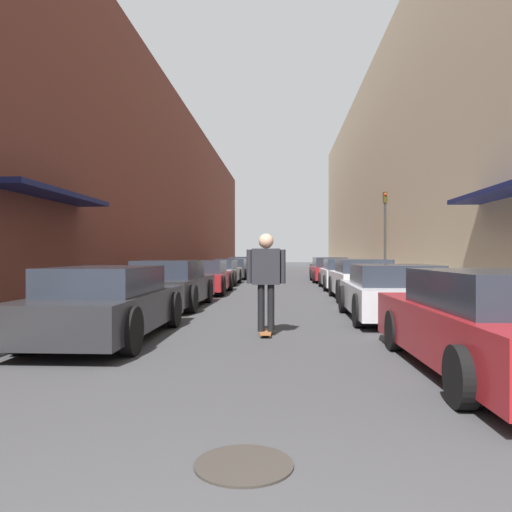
{
  "coord_description": "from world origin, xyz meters",
  "views": [
    {
      "loc": [
        0.24,
        -1.29,
        1.49
      ],
      "look_at": [
        -0.53,
        12.69,
        1.43
      ],
      "focal_mm": 35.0,
      "sensor_mm": 36.0,
      "label": 1
    }
  ],
  "objects_px": {
    "parked_car_left_4": "(232,269)",
    "parked_car_right_4": "(329,270)",
    "parked_car_right_5": "(326,268)",
    "parked_car_right_3": "(344,274)",
    "parked_car_left_3": "(219,272)",
    "parked_car_right_1": "(393,293)",
    "parked_car_left_0": "(108,303)",
    "parked_car_right_2": "(362,280)",
    "parked_car_left_2": "(201,277)",
    "manhole_cover": "(244,465)",
    "parked_car_left_1": "(171,284)",
    "parked_car_left_5": "(242,266)",
    "parked_car_right_0": "(497,324)",
    "skateboarder": "(266,272)",
    "traffic_light": "(385,229)"
  },
  "relations": [
    {
      "from": "parked_car_left_4",
      "to": "parked_car_right_5",
      "type": "height_order",
      "value": "parked_car_right_5"
    },
    {
      "from": "parked_car_left_4",
      "to": "parked_car_right_3",
      "type": "relative_size",
      "value": 0.97
    },
    {
      "from": "parked_car_right_2",
      "to": "parked_car_left_5",
      "type": "bearing_deg",
      "value": 106.11
    },
    {
      "from": "parked_car_left_2",
      "to": "manhole_cover",
      "type": "height_order",
      "value": "parked_car_left_2"
    },
    {
      "from": "parked_car_left_0",
      "to": "parked_car_right_3",
      "type": "bearing_deg",
      "value": 66.31
    },
    {
      "from": "parked_car_left_2",
      "to": "parked_car_right_3",
      "type": "xyz_separation_m",
      "value": [
        5.64,
        2.61,
        0.01
      ]
    },
    {
      "from": "parked_car_left_4",
      "to": "parked_car_left_3",
      "type": "bearing_deg",
      "value": -90.12
    },
    {
      "from": "manhole_cover",
      "to": "parked_car_right_4",
      "type": "bearing_deg",
      "value": 83.3
    },
    {
      "from": "parked_car_left_4",
      "to": "parked_car_left_2",
      "type": "bearing_deg",
      "value": -90.06
    },
    {
      "from": "parked_car_right_4",
      "to": "parked_car_right_5",
      "type": "xyz_separation_m",
      "value": [
        0.2,
        4.71,
        -0.0
      ]
    },
    {
      "from": "parked_car_right_0",
      "to": "skateboarder",
      "type": "distance_m",
      "value": 4.1
    },
    {
      "from": "parked_car_right_0",
      "to": "parked_car_right_5",
      "type": "relative_size",
      "value": 1.15
    },
    {
      "from": "parked_car_left_3",
      "to": "parked_car_left_5",
      "type": "xyz_separation_m",
      "value": [
        0.11,
        11.54,
        0.03
      ]
    },
    {
      "from": "parked_car_right_3",
      "to": "parked_car_left_0",
      "type": "bearing_deg",
      "value": -113.69
    },
    {
      "from": "parked_car_left_2",
      "to": "skateboarder",
      "type": "height_order",
      "value": "skateboarder"
    },
    {
      "from": "parked_car_right_3",
      "to": "parked_car_right_5",
      "type": "height_order",
      "value": "parked_car_right_5"
    },
    {
      "from": "parked_car_right_1",
      "to": "parked_car_right_2",
      "type": "distance_m",
      "value": 4.99
    },
    {
      "from": "parked_car_left_4",
      "to": "parked_car_left_1",
      "type": "bearing_deg",
      "value": -90.16
    },
    {
      "from": "parked_car_left_0",
      "to": "parked_car_right_2",
      "type": "relative_size",
      "value": 1.14
    },
    {
      "from": "parked_car_left_0",
      "to": "skateboarder",
      "type": "distance_m",
      "value": 2.84
    },
    {
      "from": "parked_car_left_0",
      "to": "parked_car_left_2",
      "type": "relative_size",
      "value": 1.05
    },
    {
      "from": "parked_car_right_3",
      "to": "manhole_cover",
      "type": "relative_size",
      "value": 6.34
    },
    {
      "from": "parked_car_left_0",
      "to": "parked_car_right_1",
      "type": "distance_m",
      "value": 6.2
    },
    {
      "from": "parked_car_left_5",
      "to": "parked_car_right_0",
      "type": "height_order",
      "value": "same"
    },
    {
      "from": "parked_car_right_0",
      "to": "parked_car_right_5",
      "type": "xyz_separation_m",
      "value": [
        0.03,
        25.06,
        0.0
      ]
    },
    {
      "from": "parked_car_right_3",
      "to": "parked_car_left_5",
      "type": "bearing_deg",
      "value": 111.21
    },
    {
      "from": "manhole_cover",
      "to": "parked_car_right_0",
      "type": "bearing_deg",
      "value": 43.98
    },
    {
      "from": "parked_car_right_4",
      "to": "manhole_cover",
      "type": "distance_m",
      "value": 23.31
    },
    {
      "from": "parked_car_left_0",
      "to": "parked_car_left_5",
      "type": "relative_size",
      "value": 0.97
    },
    {
      "from": "parked_car_left_5",
      "to": "parked_car_right_3",
      "type": "height_order",
      "value": "parked_car_left_5"
    },
    {
      "from": "parked_car_left_3",
      "to": "skateboarder",
      "type": "distance_m",
      "value": 15.17
    },
    {
      "from": "parked_car_right_2",
      "to": "parked_car_left_2",
      "type": "bearing_deg",
      "value": 157.67
    },
    {
      "from": "parked_car_left_4",
      "to": "parked_car_left_5",
      "type": "xyz_separation_m",
      "value": [
        0.1,
        5.87,
        0.03
      ]
    },
    {
      "from": "parked_car_left_3",
      "to": "parked_car_right_4",
      "type": "distance_m",
      "value": 6.13
    },
    {
      "from": "parked_car_right_3",
      "to": "skateboarder",
      "type": "xyz_separation_m",
      "value": [
        -2.86,
        -12.2,
        0.52
      ]
    },
    {
      "from": "parked_car_left_0",
      "to": "parked_car_left_5",
      "type": "distance_m",
      "value": 27.01
    },
    {
      "from": "parked_car_left_1",
      "to": "parked_car_left_5",
      "type": "bearing_deg",
      "value": 89.63
    },
    {
      "from": "parked_car_left_4",
      "to": "parked_car_right_2",
      "type": "xyz_separation_m",
      "value": [
        5.64,
        -13.31,
        0.06
      ]
    },
    {
      "from": "parked_car_left_0",
      "to": "parked_car_right_1",
      "type": "height_order",
      "value": "parked_car_left_0"
    },
    {
      "from": "parked_car_right_0",
      "to": "parked_car_left_2",
      "type": "bearing_deg",
      "value": 114.72
    },
    {
      "from": "traffic_light",
      "to": "parked_car_right_2",
      "type": "bearing_deg",
      "value": -110.58
    },
    {
      "from": "parked_car_left_1",
      "to": "parked_car_left_3",
      "type": "distance_m",
      "value": 10.32
    },
    {
      "from": "parked_car_right_4",
      "to": "parked_car_left_2",
      "type": "bearing_deg",
      "value": -124.87
    },
    {
      "from": "parked_car_left_4",
      "to": "parked_car_right_4",
      "type": "height_order",
      "value": "parked_car_right_4"
    },
    {
      "from": "parked_car_right_3",
      "to": "parked_car_right_4",
      "type": "bearing_deg",
      "value": 91.09
    },
    {
      "from": "parked_car_right_4",
      "to": "skateboarder",
      "type": "height_order",
      "value": "skateboarder"
    },
    {
      "from": "parked_car_left_5",
      "to": "manhole_cover",
      "type": "xyz_separation_m",
      "value": [
        2.71,
        -32.06,
        -0.61
      ]
    },
    {
      "from": "parked_car_left_2",
      "to": "manhole_cover",
      "type": "bearing_deg",
      "value": -79.48
    },
    {
      "from": "parked_car_right_5",
      "to": "parked_car_right_3",
      "type": "bearing_deg",
      "value": -90.55
    },
    {
      "from": "parked_car_left_3",
      "to": "parked_car_right_1",
      "type": "xyz_separation_m",
      "value": [
        5.55,
        -12.63,
        0.02
      ]
    }
  ]
}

